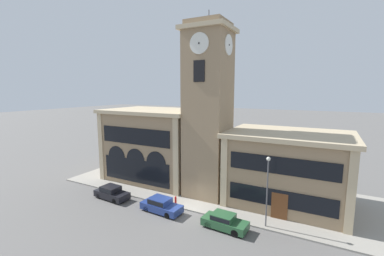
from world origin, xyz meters
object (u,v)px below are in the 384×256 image
at_px(parked_car_mid, 161,205).
at_px(fire_hydrant, 176,200).
at_px(parked_car_near, 111,192).
at_px(street_lamp, 268,182).
at_px(parked_car_far, 224,221).

bearing_deg(parked_car_mid, fire_hydrant, 79.16).
height_order(parked_car_near, street_lamp, street_lamp).
distance_m(parked_car_mid, fire_hydrant, 2.08).
relative_size(parked_car_near, parked_car_far, 1.02).
bearing_deg(parked_car_mid, street_lamp, 14.38).
xyz_separation_m(parked_car_near, parked_car_mid, (6.87, 0.00, 0.00)).
xyz_separation_m(parked_car_near, street_lamp, (16.99, 1.94, 3.56)).
distance_m(parked_car_near, street_lamp, 17.46).
distance_m(parked_car_mid, street_lamp, 10.90).
height_order(parked_car_mid, fire_hydrant, parked_car_mid).
xyz_separation_m(street_lamp, fire_hydrant, (-9.61, 0.06, -3.74)).
bearing_deg(parked_car_far, street_lamp, 34.40).
xyz_separation_m(parked_car_mid, street_lamp, (10.12, 1.94, 3.56)).
bearing_deg(parked_car_mid, parked_car_far, 3.52).
height_order(parked_car_mid, street_lamp, street_lamp).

